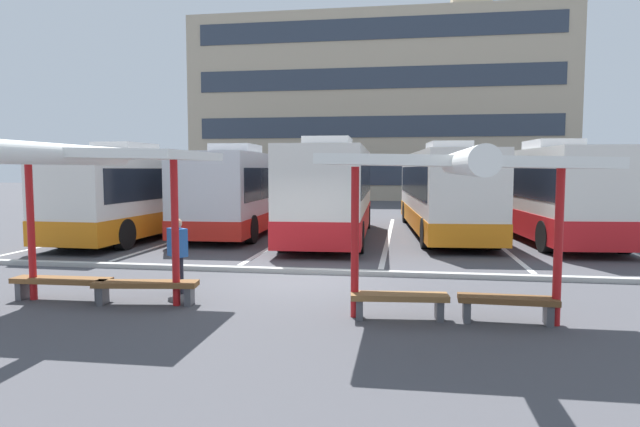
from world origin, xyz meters
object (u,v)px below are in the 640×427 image
object	(u,v)px
bench_2	(399,300)
waiting_passenger_0	(178,251)
coach_bus_1	(246,192)
bench_3	(507,303)
waiting_shelter_0	(91,158)
waiting_shelter_1	(457,165)
coach_bus_2	(332,193)
coach_bus_0	(145,194)
coach_bus_3	(442,192)
bench_1	(146,287)
bench_0	(62,283)
coach_bus_4	(537,193)

from	to	relation	value
bench_2	waiting_passenger_0	size ratio (longest dim) A/B	1.08
coach_bus_1	bench_3	bearing A→B (deg)	-56.28
coach_bus_1	waiting_shelter_0	size ratio (longest dim) A/B	2.37
waiting_shelter_1	coach_bus_2	bearing A→B (deg)	107.89
coach_bus_0	waiting_passenger_0	xyz separation A→B (m)	(5.19, -8.88, -0.72)
bench_2	coach_bus_3	bearing A→B (deg)	83.13
waiting_shelter_1	bench_2	distance (m)	2.49
waiting_shelter_0	bench_1	size ratio (longest dim) A/B	2.24
coach_bus_2	coach_bus_3	bearing A→B (deg)	28.53
bench_3	bench_0	bearing A→B (deg)	178.11
coach_bus_0	bench_1	xyz separation A→B (m)	(4.97, -9.89, -1.28)
bench_0	waiting_shelter_1	xyz separation A→B (m)	(7.50, -0.57, 2.31)
coach_bus_4	waiting_shelter_1	world-z (taller)	coach_bus_4
coach_bus_0	bench_2	xyz separation A→B (m)	(9.78, -10.17, -1.29)
waiting_shelter_0	bench_0	distance (m)	2.63
bench_1	coach_bus_4	bearing A→B (deg)	51.66
coach_bus_3	bench_0	size ratio (longest dim) A/B	6.09
coach_bus_4	bench_1	xyz separation A→B (m)	(-9.98, -12.62, -1.33)
bench_0	waiting_shelter_1	distance (m)	7.87
coach_bus_3	bench_2	size ratio (longest dim) A/B	7.11
bench_3	waiting_passenger_0	distance (m)	6.53
coach_bus_4	bench_0	world-z (taller)	coach_bus_4
coach_bus_0	waiting_shelter_1	world-z (taller)	coach_bus_0
bench_0	waiting_shelter_1	world-z (taller)	waiting_shelter_1
coach_bus_3	bench_1	size ratio (longest dim) A/B	6.01
coach_bus_0	waiting_shelter_0	distance (m)	10.97
coach_bus_1	coach_bus_4	bearing A→B (deg)	2.21
waiting_passenger_0	coach_bus_3	bearing A→B (deg)	62.17
coach_bus_2	waiting_passenger_0	world-z (taller)	coach_bus_2
bench_0	waiting_passenger_0	xyz separation A→B (m)	(2.01, 0.94, 0.56)
coach_bus_1	coach_bus_3	size ratio (longest dim) A/B	0.89
coach_bus_2	bench_3	xyz separation A→B (m)	(4.41, -10.59, -1.36)
coach_bus_1	coach_bus_3	world-z (taller)	coach_bus_3
coach_bus_1	coach_bus_0	bearing A→B (deg)	-145.43
bench_2	coach_bus_4	bearing A→B (deg)	68.14
coach_bus_4	bench_1	bearing A→B (deg)	-128.34
bench_2	waiting_passenger_0	world-z (taller)	waiting_passenger_0
waiting_shelter_0	coach_bus_0	bearing A→B (deg)	111.94
coach_bus_4	coach_bus_3	bearing A→B (deg)	179.57
coach_bus_2	bench_2	size ratio (longest dim) A/B	6.06
bench_2	waiting_passenger_0	distance (m)	4.80
coach_bus_3	coach_bus_1	bearing A→B (deg)	-176.60
bench_0	bench_2	xyz separation A→B (m)	(6.60, -0.34, -0.01)
coach_bus_4	waiting_shelter_1	distance (m)	13.84
bench_2	coach_bus_2	bearing A→B (deg)	103.78
coach_bus_3	waiting_shelter_0	size ratio (longest dim) A/B	2.68
coach_bus_0	waiting_passenger_0	world-z (taller)	coach_bus_0
waiting_shelter_0	waiting_shelter_1	distance (m)	6.61
coach_bus_0	coach_bus_3	world-z (taller)	coach_bus_3
coach_bus_3	bench_2	world-z (taller)	coach_bus_3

